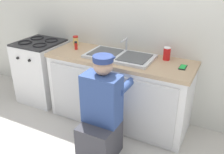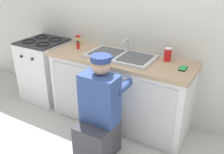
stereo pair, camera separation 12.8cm
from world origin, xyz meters
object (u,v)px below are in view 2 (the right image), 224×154
(plumber_person, at_px, (99,117))
(cell_phone, at_px, (183,69))
(soda_cup_red, at_px, (168,55))
(sink_double_basin, at_px, (121,56))
(condiment_jar, at_px, (78,40))
(stove_range, at_px, (46,70))
(spice_bottle_red, at_px, (78,45))

(plumber_person, bearing_deg, cell_phone, 47.34)
(soda_cup_red, bearing_deg, plumber_person, -115.94)
(soda_cup_red, bearing_deg, sink_double_basin, -161.61)
(condiment_jar, distance_m, cell_phone, 1.47)
(stove_range, relative_size, plumber_person, 0.82)
(stove_range, relative_size, spice_bottle_red, 8.60)
(condiment_jar, distance_m, spice_bottle_red, 0.17)
(condiment_jar, xyz_separation_m, soda_cup_red, (1.24, 0.02, 0.01))
(plumber_person, xyz_separation_m, condiment_jar, (-0.84, 0.81, 0.48))
(cell_phone, bearing_deg, condiment_jar, 175.07)
(soda_cup_red, relative_size, cell_phone, 1.09)
(plumber_person, distance_m, spice_bottle_red, 1.10)
(soda_cup_red, height_order, cell_phone, soda_cup_red)
(plumber_person, height_order, spice_bottle_red, plumber_person)
(sink_double_basin, height_order, spice_bottle_red, sink_double_basin)
(condiment_jar, bearing_deg, plumber_person, -44.01)
(sink_double_basin, bearing_deg, stove_range, -179.90)
(stove_range, bearing_deg, soda_cup_red, 5.59)
(plumber_person, distance_m, cell_phone, 1.02)
(condiment_jar, relative_size, soda_cup_red, 0.84)
(condiment_jar, bearing_deg, soda_cup_red, 1.07)
(plumber_person, bearing_deg, condiment_jar, 135.99)
(sink_double_basin, xyz_separation_m, cell_phone, (0.74, 0.02, -0.01))
(plumber_person, height_order, cell_phone, plumber_person)
(spice_bottle_red, bearing_deg, condiment_jar, 125.69)
(condiment_jar, height_order, soda_cup_red, soda_cup_red)
(stove_range, bearing_deg, condiment_jar, 15.91)
(soda_cup_red, bearing_deg, spice_bottle_red, -171.89)
(plumber_person, bearing_deg, spice_bottle_red, 137.76)
(soda_cup_red, bearing_deg, cell_phone, -33.71)
(cell_phone, bearing_deg, plumber_person, -132.66)
(plumber_person, height_order, soda_cup_red, plumber_person)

